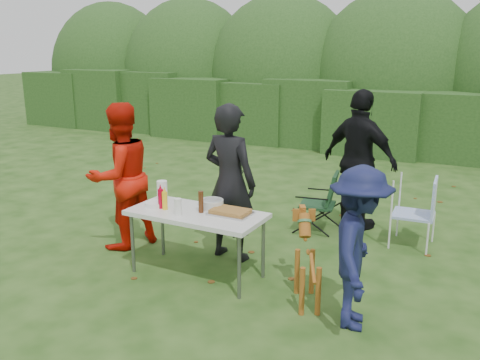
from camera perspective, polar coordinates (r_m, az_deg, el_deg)
The scene contains 20 objects.
ground at distance 5.68m, azimuth -4.92°, elevation -11.25°, with size 80.00×80.00×0.00m, color #1E4211.
hedge_row at distance 12.69m, azimuth 15.09°, elevation 6.81°, with size 22.00×1.40×1.70m, color #23471C.
shrub_backdrop at distance 14.18m, azimuth 16.82°, elevation 10.52°, with size 20.00×2.60×3.20m, color #3D6628.
folding_table at distance 5.58m, azimuth -4.91°, elevation -4.11°, with size 1.50×0.70×0.74m.
person_cook at distance 5.98m, azimuth -1.15°, elevation -0.28°, with size 0.68×0.45×1.87m, color black.
person_red_jacket at distance 6.51m, azimuth -13.27°, elevation 0.39°, with size 0.89×0.70×1.84m, color red.
person_black_puffy at distance 7.15m, azimuth 13.28°, elevation 2.12°, with size 1.14×0.48×1.95m, color black.
child at distance 4.67m, azimuth 13.16°, elevation -7.48°, with size 0.97×0.56×1.50m, color #151A43.
dog at distance 5.08m, azimuth 7.62°, elevation -9.39°, with size 0.88×0.35×0.84m, color #9E591C, non-canonical shape.
camping_chair at distance 7.09m, azimuth 8.68°, elevation -2.37°, with size 0.53×0.53×0.85m, color #1B3F23, non-canonical shape.
lawn_chair at distance 6.83m, azimuth 18.90°, elevation -3.36°, with size 0.54×0.54×0.91m, color #5077D5, non-canonical shape.
food_tray at distance 5.47m, azimuth -1.09°, elevation -3.78°, with size 0.45×0.30×0.02m, color #B7B7BA.
focaccia_bread at distance 5.46m, azimuth -1.09°, elevation -3.50°, with size 0.40×0.26×0.04m, color #9F6C30.
mustard_bottle at distance 5.66m, azimuth -8.44°, elevation -2.32°, with size 0.06×0.06×0.20m, color yellow.
ketchup_bottle at distance 5.71m, azimuth -8.89°, elevation -2.09°, with size 0.06×0.06×0.22m, color #B70121.
beer_bottle at distance 5.51m, azimuth -4.41°, elevation -2.46°, with size 0.06×0.06×0.24m, color #47230F.
paper_towel_roll at distance 5.90m, azimuth -8.73°, elevation -1.32°, with size 0.12×0.12×0.26m, color white.
cup_stack at distance 5.47m, azimuth -6.99°, elevation -2.99°, with size 0.08×0.08×0.18m, color white.
pasta_bowl at distance 5.67m, azimuth -3.18°, elevation -2.70°, with size 0.26×0.26×0.10m, color silver.
plate_stack at distance 5.82m, azimuth -9.47°, elevation -2.66°, with size 0.24×0.24×0.05m, color white.
Camera 1 is at (2.82, -4.27, 2.48)m, focal length 38.00 mm.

